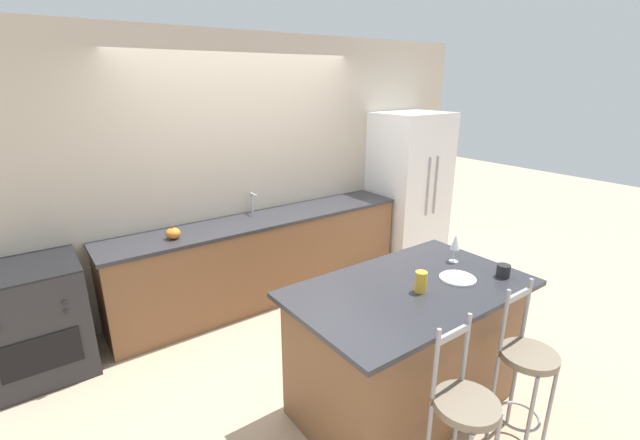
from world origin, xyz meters
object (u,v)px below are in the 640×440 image
(dinner_plate, at_px, (458,278))
(coffee_mug, at_px, (504,271))
(refrigerator, at_px, (408,188))
(oven_range, at_px, (35,321))
(bar_stool_near, at_px, (463,420))
(bar_stool_far, at_px, (525,369))
(tumbler_cup, at_px, (421,282))
(pumpkin_decoration, at_px, (173,233))
(wine_glass, at_px, (455,243))

(dinner_plate, xyz_separation_m, coffee_mug, (0.29, -0.16, 0.04))
(refrigerator, distance_m, oven_range, 4.15)
(oven_range, xyz_separation_m, bar_stool_near, (1.76, -2.66, 0.10))
(bar_stool_far, bearing_deg, oven_range, 132.62)
(coffee_mug, relative_size, tumbler_cup, 0.88)
(dinner_plate, relative_size, coffee_mug, 2.02)
(refrigerator, distance_m, bar_stool_near, 3.55)
(refrigerator, bearing_deg, pumpkin_decoration, 179.85)
(tumbler_cup, bearing_deg, oven_range, 135.66)
(oven_range, bearing_deg, pumpkin_decoration, -1.36)
(bar_stool_near, xyz_separation_m, wine_glass, (0.89, 0.80, 0.54))
(wine_glass, bearing_deg, tumbler_cup, -162.84)
(refrigerator, relative_size, bar_stool_far, 1.71)
(refrigerator, relative_size, wine_glass, 8.61)
(bar_stool_near, relative_size, coffee_mug, 8.92)
(oven_range, relative_size, pumpkin_decoration, 7.21)
(tumbler_cup, bearing_deg, dinner_plate, -5.14)
(pumpkin_decoration, bearing_deg, tumbler_cup, -64.47)
(refrigerator, height_order, bar_stool_near, refrigerator)
(dinner_plate, bearing_deg, pumpkin_decoration, 122.61)
(bar_stool_far, distance_m, coffee_mug, 0.66)
(bar_stool_near, bearing_deg, oven_range, 123.52)
(bar_stool_far, distance_m, dinner_plate, 0.68)
(bar_stool_near, bearing_deg, pumpkin_decoration, 103.58)
(bar_stool_far, height_order, wine_glass, wine_glass)
(wine_glass, bearing_deg, oven_range, 144.96)
(oven_range, relative_size, coffee_mug, 7.50)
(tumbler_cup, bearing_deg, bar_stool_far, -60.61)
(bar_stool_near, bearing_deg, bar_stool_far, 2.65)
(dinner_plate, height_order, wine_glass, wine_glass)
(refrigerator, relative_size, coffee_mug, 15.28)
(refrigerator, relative_size, oven_range, 2.04)
(dinner_plate, height_order, pumpkin_decoration, pumpkin_decoration)
(bar_stool_near, bearing_deg, coffee_mug, 24.11)
(coffee_mug, bearing_deg, oven_range, 140.74)
(wine_glass, relative_size, tumbler_cup, 1.57)
(oven_range, height_order, bar_stool_near, bar_stool_near)
(refrigerator, xyz_separation_m, bar_stool_far, (-1.70, -2.59, -0.38))
(dinner_plate, xyz_separation_m, tumbler_cup, (-0.35, 0.03, 0.06))
(oven_range, relative_size, bar_stool_near, 0.84)
(wine_glass, bearing_deg, coffee_mug, -79.24)
(wine_glass, bearing_deg, refrigerator, 51.25)
(bar_stool_far, bearing_deg, tumbler_cup, 119.39)
(wine_glass, height_order, tumbler_cup, wine_glass)
(pumpkin_decoration, bearing_deg, bar_stool_far, -63.57)
(coffee_mug, bearing_deg, bar_stool_far, -127.42)
(bar_stool_near, xyz_separation_m, tumbler_cup, (0.32, 0.62, 0.46))
(refrigerator, relative_size, bar_stool_near, 1.71)
(bar_stool_far, distance_m, wine_glass, 0.97)
(coffee_mug, relative_size, pumpkin_decoration, 0.96)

